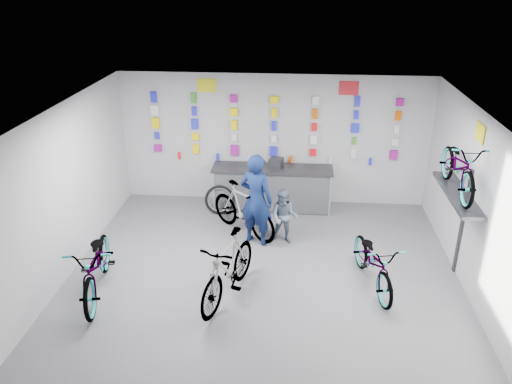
# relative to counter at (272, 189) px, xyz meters

# --- Properties ---
(floor) EXTENTS (8.00, 8.00, 0.00)m
(floor) POSITION_rel_counter_xyz_m (0.00, -3.54, -0.49)
(floor) COLOR #4B4B50
(floor) RESTS_ON ground
(ceiling) EXTENTS (8.00, 8.00, 0.00)m
(ceiling) POSITION_rel_counter_xyz_m (0.00, -3.54, 2.51)
(ceiling) COLOR white
(ceiling) RESTS_ON wall_back
(wall_back) EXTENTS (7.00, 0.00, 7.00)m
(wall_back) POSITION_rel_counter_xyz_m (0.00, 0.46, 1.01)
(wall_back) COLOR #BBBBBE
(wall_back) RESTS_ON floor
(wall_left) EXTENTS (0.00, 8.00, 8.00)m
(wall_left) POSITION_rel_counter_xyz_m (-3.50, -3.54, 1.01)
(wall_left) COLOR #BBBBBE
(wall_left) RESTS_ON floor
(wall_right) EXTENTS (0.00, 8.00, 8.00)m
(wall_right) POSITION_rel_counter_xyz_m (3.50, -3.54, 1.01)
(wall_right) COLOR #BBBBBE
(wall_right) RESTS_ON floor
(counter) EXTENTS (2.70, 0.66, 1.00)m
(counter) POSITION_rel_counter_xyz_m (0.00, 0.00, 0.00)
(counter) COLOR black
(counter) RESTS_ON floor
(merch_wall) EXTENTS (5.57, 0.08, 1.57)m
(merch_wall) POSITION_rel_counter_xyz_m (-0.14, 0.39, 1.31)
(merch_wall) COLOR #981381
(merch_wall) RESTS_ON wall_back
(wall_bracket) EXTENTS (0.39, 1.90, 2.00)m
(wall_bracket) POSITION_rel_counter_xyz_m (3.33, -2.34, 0.98)
(wall_bracket) COLOR #333338
(wall_bracket) RESTS_ON wall_right
(sign_left) EXTENTS (0.42, 0.02, 0.30)m
(sign_left) POSITION_rel_counter_xyz_m (-1.50, 0.44, 2.23)
(sign_left) COLOR yellow
(sign_left) RESTS_ON wall_back
(sign_right) EXTENTS (0.42, 0.02, 0.30)m
(sign_right) POSITION_rel_counter_xyz_m (1.60, 0.44, 2.23)
(sign_right) COLOR red
(sign_right) RESTS_ON wall_back
(sign_side) EXTENTS (0.02, 0.40, 0.30)m
(sign_side) POSITION_rel_counter_xyz_m (3.48, -2.34, 2.16)
(sign_side) COLOR yellow
(sign_side) RESTS_ON wall_right
(bike_left) EXTENTS (1.13, 2.18, 1.09)m
(bike_left) POSITION_rel_counter_xyz_m (-2.74, -3.54, 0.06)
(bike_left) COLOR gray
(bike_left) RESTS_ON floor
(bike_center) EXTENTS (1.11, 1.99, 1.15)m
(bike_center) POSITION_rel_counter_xyz_m (-0.53, -3.48, 0.09)
(bike_center) COLOR gray
(bike_center) RESTS_ON floor
(bike_right) EXTENTS (1.02, 1.93, 0.96)m
(bike_right) POSITION_rel_counter_xyz_m (1.92, -2.93, -0.01)
(bike_right) COLOR gray
(bike_right) RESTS_ON floor
(bike_service) EXTENTS (1.72, 1.59, 1.10)m
(bike_service) POSITION_rel_counter_xyz_m (-0.52, -1.25, 0.06)
(bike_service) COLOR gray
(bike_service) RESTS_ON floor
(bike_wall) EXTENTS (0.63, 1.80, 0.95)m
(bike_wall) POSITION_rel_counter_xyz_m (3.25, -2.34, 1.57)
(bike_wall) COLOR gray
(bike_wall) RESTS_ON wall_bracket
(clerk) EXTENTS (0.81, 0.68, 1.89)m
(clerk) POSITION_rel_counter_xyz_m (-0.23, -1.59, 0.46)
(clerk) COLOR #0D1C48
(clerk) RESTS_ON floor
(customer) EXTENTS (0.61, 0.50, 1.15)m
(customer) POSITION_rel_counter_xyz_m (0.33, -1.56, 0.09)
(customer) COLOR #4F5D70
(customer) RESTS_ON floor
(spare_wheel) EXTENTS (0.70, 0.30, 0.67)m
(spare_wheel) POSITION_rel_counter_xyz_m (-1.16, -0.37, -0.16)
(spare_wheel) COLOR black
(spare_wheel) RESTS_ON floor
(register) EXTENTS (0.34, 0.36, 0.22)m
(register) POSITION_rel_counter_xyz_m (0.08, 0.01, 0.62)
(register) COLOR black
(register) RESTS_ON counter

